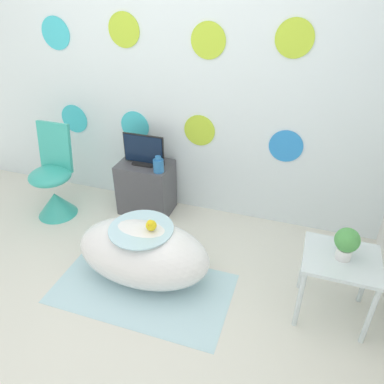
{
  "coord_description": "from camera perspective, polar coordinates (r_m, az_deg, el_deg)",
  "views": [
    {
      "loc": [
        1.17,
        -1.18,
        2.0
      ],
      "look_at": [
        0.51,
        0.79,
        0.71
      ],
      "focal_mm": 35.0,
      "sensor_mm": 36.0,
      "label": 1
    }
  ],
  "objects": [
    {
      "name": "vase",
      "position": [
        3.15,
        -5.14,
        4.1
      ],
      "size": [
        0.09,
        0.09,
        0.14
      ],
      "color": "#2D72B7",
      "rests_on": "tv_cabinet"
    },
    {
      "name": "rubber_duck",
      "position": [
        2.51,
        -6.27,
        -5.02
      ],
      "size": [
        0.07,
        0.08,
        0.09
      ],
      "color": "yellow",
      "rests_on": "bathtub"
    },
    {
      "name": "potted_plant_left",
      "position": [
        2.39,
        22.51,
        -7.1
      ],
      "size": [
        0.15,
        0.15,
        0.21
      ],
      "color": "white",
      "rests_on": "side_table"
    },
    {
      "name": "ground_plane",
      "position": [
        2.6,
        -17.57,
        -20.55
      ],
      "size": [
        12.0,
        12.0,
        0.0
      ],
      "primitive_type": "plane",
      "color": "silver"
    },
    {
      "name": "tv_cabinet",
      "position": [
        3.44,
        -6.98,
        0.71
      ],
      "size": [
        0.47,
        0.33,
        0.48
      ],
      "color": "#4C4C51",
      "rests_on": "ground_plane"
    },
    {
      "name": "rug",
      "position": [
        2.79,
        -7.5,
        -14.35
      ],
      "size": [
        1.25,
        0.69,
        0.01
      ],
      "color": "silver",
      "rests_on": "ground_plane"
    },
    {
      "name": "wall_back_dotted",
      "position": [
        3.16,
        -3.91,
        18.86
      ],
      "size": [
        4.72,
        0.05,
        2.6
      ],
      "color": "white",
      "rests_on": "ground_plane"
    },
    {
      "name": "tv",
      "position": [
        3.27,
        -7.37,
        6.16
      ],
      "size": [
        0.37,
        0.12,
        0.27
      ],
      "color": "black",
      "rests_on": "tv_cabinet"
    },
    {
      "name": "bathtub",
      "position": [
        2.72,
        -7.45,
        -9.08
      ],
      "size": [
        0.98,
        0.55,
        0.46
      ],
      "color": "white",
      "rests_on": "ground_plane"
    },
    {
      "name": "side_table",
      "position": [
        2.51,
        21.56,
        -10.74
      ],
      "size": [
        0.45,
        0.4,
        0.48
      ],
      "color": "silver",
      "rests_on": "ground_plane"
    },
    {
      "name": "chair",
      "position": [
        3.57,
        -20.28,
        0.51
      ],
      "size": [
        0.37,
        0.37,
        0.83
      ],
      "color": "#38B2A3",
      "rests_on": "ground_plane"
    }
  ]
}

